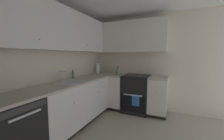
# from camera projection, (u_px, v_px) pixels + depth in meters

# --- Properties ---
(wall_back) EXTENTS (3.94, 0.05, 2.42)m
(wall_back) POSITION_uv_depth(u_px,v_px,m) (43.00, 66.00, 2.42)
(wall_back) COLOR beige
(wall_back) RESTS_ON ground_plane
(wall_right) EXTENTS (0.05, 3.44, 2.42)m
(wall_right) POSITION_uv_depth(u_px,v_px,m) (157.00, 63.00, 3.49)
(wall_right) COLOR beige
(wall_right) RESTS_ON ground_plane
(dishwasher) EXTENTS (0.60, 0.63, 0.87)m
(dishwasher) POSITION_uv_depth(u_px,v_px,m) (10.00, 135.00, 1.67)
(dishwasher) COLOR black
(dishwasher) RESTS_ON ground_plane
(lower_cabinets_back) EXTENTS (1.78, 0.62, 0.87)m
(lower_cabinets_back) POSITION_uv_depth(u_px,v_px,m) (75.00, 104.00, 2.76)
(lower_cabinets_back) COLOR silver
(lower_cabinets_back) RESTS_ON ground_plane
(countertop_back) EXTENTS (2.98, 0.60, 0.03)m
(countertop_back) POSITION_uv_depth(u_px,v_px,m) (74.00, 82.00, 2.71)
(countertop_back) COLOR #B7A89E
(countertop_back) RESTS_ON lower_cabinets_back
(lower_cabinets_right) EXTENTS (0.62, 1.36, 0.87)m
(lower_cabinets_right) POSITION_uv_depth(u_px,v_px,m) (139.00, 94.00, 3.42)
(lower_cabinets_right) COLOR silver
(lower_cabinets_right) RESTS_ON ground_plane
(countertop_right) EXTENTS (0.60, 1.36, 0.03)m
(countertop_right) POSITION_uv_depth(u_px,v_px,m) (140.00, 77.00, 3.37)
(countertop_right) COLOR #B7A89E
(countertop_right) RESTS_ON lower_cabinets_right
(oven_range) EXTENTS (0.68, 0.62, 1.05)m
(oven_range) POSITION_uv_depth(u_px,v_px,m) (136.00, 93.00, 3.47)
(oven_range) COLOR black
(oven_range) RESTS_ON ground_plane
(upper_cabinets_back) EXTENTS (2.66, 0.34, 0.77)m
(upper_cabinets_back) POSITION_uv_depth(u_px,v_px,m) (61.00, 29.00, 2.52)
(upper_cabinets_back) COLOR silver
(upper_cabinets_right) EXTENTS (0.32, 1.91, 0.77)m
(upper_cabinets_right) POSITION_uv_depth(u_px,v_px,m) (128.00, 37.00, 3.55)
(upper_cabinets_right) COLOR silver
(sink) EXTENTS (0.55, 0.40, 0.10)m
(sink) POSITION_uv_depth(u_px,v_px,m) (69.00, 85.00, 2.55)
(sink) COLOR #B7B7BC
(sink) RESTS_ON countertop_back
(faucet) EXTENTS (0.07, 0.16, 0.21)m
(faucet) POSITION_uv_depth(u_px,v_px,m) (61.00, 75.00, 2.62)
(faucet) COLOR silver
(faucet) RESTS_ON countertop_back
(soap_bottle) EXTENTS (0.05, 0.05, 0.18)m
(soap_bottle) POSITION_uv_depth(u_px,v_px,m) (73.00, 75.00, 2.94)
(soap_bottle) COLOR #338C4C
(soap_bottle) RESTS_ON countertop_back
(paper_towel_roll) EXTENTS (0.11, 0.11, 0.34)m
(paper_towel_roll) POSITION_uv_depth(u_px,v_px,m) (98.00, 68.00, 3.86)
(paper_towel_roll) COLOR white
(paper_towel_roll) RESTS_ON countertop_back
(oil_bottle) EXTENTS (0.08, 0.08, 0.21)m
(oil_bottle) POSITION_uv_depth(u_px,v_px,m) (118.00, 71.00, 3.59)
(oil_bottle) COLOR #729E66
(oil_bottle) RESTS_ON countertop_right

